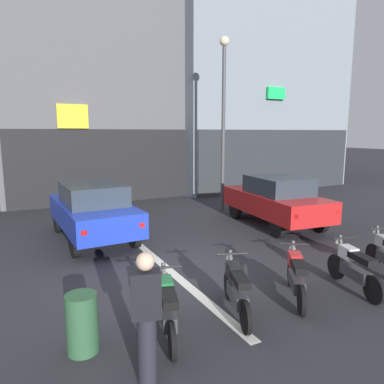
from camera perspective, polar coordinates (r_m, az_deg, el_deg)
name	(u,v)px	position (r m, az deg, el deg)	size (l,w,h in m)	color
ground_plane	(173,273)	(8.07, -3.12, -12.79)	(120.00, 120.00, 0.00)	#2B2B30
lane_centre_line	(106,217)	(13.53, -13.59, -3.84)	(0.20, 18.00, 0.01)	silver
building_far_right	(229,81)	(23.62, 5.89, 17.18)	(10.16, 10.17, 12.52)	gray
car_blue_crossing_near	(93,210)	(10.57, -15.54, -2.73)	(1.90, 4.16, 1.64)	black
car_red_parked_kerbside	(276,199)	(12.11, 13.23, -1.11)	(2.18, 4.26, 1.64)	black
street_lamp	(224,107)	(14.01, 5.06, 13.37)	(0.36, 0.36, 6.58)	#47474C
motorcycle_green_row_leftmost	(167,307)	(5.67, -4.01, -17.83)	(0.64, 1.62, 0.98)	black
motorcycle_black_row_left_mid	(236,289)	(6.27, 7.10, -15.08)	(0.70, 1.59, 0.98)	black
motorcycle_red_row_centre	(296,276)	(7.00, 16.31, -12.71)	(0.99, 1.43, 0.98)	black
motorcycle_white_row_right_mid	(354,267)	(7.77, 24.41, -10.92)	(0.61, 1.63, 0.98)	black
person_by_motorcycles	(146,317)	(4.59, -7.30, -19.24)	(0.41, 0.31, 1.67)	#23232D
trash_bin	(82,323)	(5.52, -17.16, -19.41)	(0.44, 0.44, 0.85)	#2D5938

